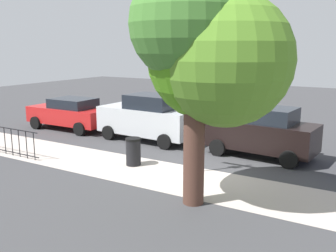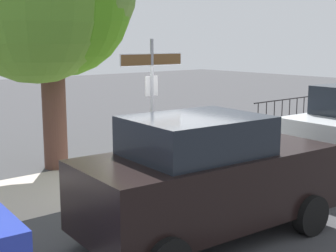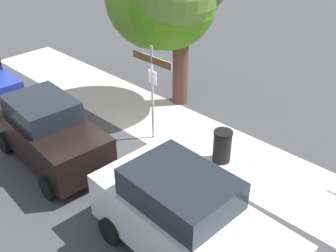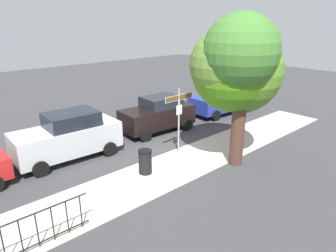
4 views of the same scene
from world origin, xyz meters
name	(u,v)px [view 4 (image 4 of 4)]	position (x,y,z in m)	size (l,w,h in m)	color
ground_plane	(171,151)	(0.00, 0.00, 0.00)	(60.00, 60.00, 0.00)	#38383A
sidewalk_strip	(156,175)	(2.00, 1.30, 0.00)	(24.00, 2.60, 0.00)	#ACA097
street_sign	(179,109)	(-0.12, 0.40, 2.09)	(1.59, 0.07, 3.04)	#9EA0A5
shade_tree	(235,67)	(-1.31, 2.36, 4.03)	(4.02, 3.70, 6.13)	#4E3127
car_blue	(223,99)	(-6.78, -2.28, 0.90)	(4.71, 2.34, 1.76)	#21309B
car_black	(158,114)	(-1.35, -2.48, 0.96)	(4.17, 2.17, 1.92)	black
car_silver	(68,136)	(3.80, -2.44, 1.03)	(4.54, 2.16, 2.07)	#B6BABE
trash_bin	(145,162)	(2.20, 0.90, 0.49)	(0.55, 0.55, 0.98)	black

